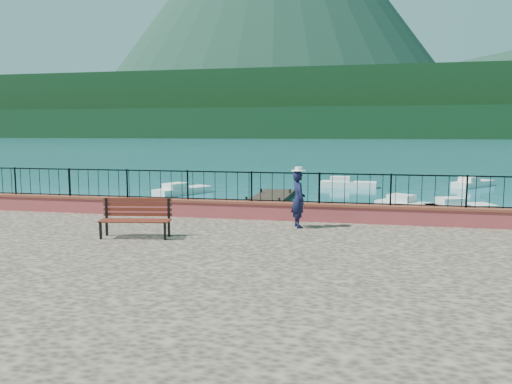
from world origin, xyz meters
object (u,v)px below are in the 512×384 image
at_px(boat_2, 460,205).
at_px(boat_3, 183,188).
at_px(boat_5, 473,181).
at_px(boat_0, 216,217).
at_px(person, 298,199).
at_px(park_bench, 136,226).
at_px(boat_1, 410,203).
at_px(boat_4, 348,182).

relative_size(boat_2, boat_3, 0.84).
relative_size(boat_3, boat_5, 1.00).
bearing_deg(boat_3, boat_5, -37.38).
bearing_deg(boat_0, person, -57.67).
distance_m(person, boat_5, 26.57).
xyz_separation_m(park_bench, person, (4.11, 2.36, 0.54)).
bearing_deg(boat_5, boat_3, 152.53).
distance_m(boat_2, boat_3, 16.78).
distance_m(boat_1, boat_5, 13.83).
bearing_deg(person, boat_0, 13.31).
xyz_separation_m(boat_4, boat_5, (9.03, 2.32, 0.00)).
relative_size(park_bench, boat_3, 0.48).
xyz_separation_m(boat_1, boat_3, (-13.88, 3.96, 0.00)).
distance_m(park_bench, boat_2, 17.72).
bearing_deg(boat_2, park_bench, -148.63).
relative_size(person, boat_5, 0.42).
xyz_separation_m(person, boat_5, (9.89, 24.60, -1.65)).
height_order(boat_1, boat_2, same).
height_order(park_bench, boat_5, park_bench).
xyz_separation_m(park_bench, boat_1, (8.41, 14.31, -1.11)).
bearing_deg(boat_5, boat_2, -155.56).
xyz_separation_m(park_bench, boat_3, (-5.46, 18.27, -1.11)).
distance_m(boat_1, boat_2, 2.38).
xyz_separation_m(boat_1, boat_4, (-3.44, 10.33, 0.00)).
bearing_deg(boat_1, boat_0, -109.22).
relative_size(boat_3, boat_4, 1.02).
bearing_deg(boat_5, park_bench, -168.99).
bearing_deg(park_bench, boat_0, 81.61).
xyz_separation_m(boat_3, boat_5, (19.46, 8.70, 0.00)).
xyz_separation_m(person, boat_3, (-9.57, 15.91, -1.65)).
bearing_deg(person, boat_1, -43.84).
xyz_separation_m(person, boat_4, (0.86, 22.28, -1.65)).
bearing_deg(boat_3, park_bench, -134.81).
relative_size(person, boat_4, 0.42).
distance_m(boat_1, boat_4, 10.89).
xyz_separation_m(boat_0, boat_3, (-5.32, 10.33, 0.00)).
height_order(boat_2, boat_5, same).
height_order(boat_1, boat_3, same).
relative_size(boat_2, boat_5, 0.84).
distance_m(park_bench, boat_0, 8.02).
height_order(park_bench, boat_1, park_bench).
relative_size(boat_0, boat_4, 0.93).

